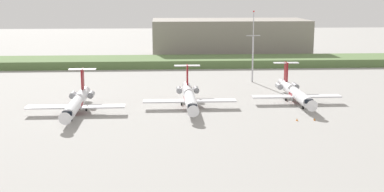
% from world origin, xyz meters
% --- Properties ---
extents(ground_plane, '(500.00, 500.00, 0.00)m').
position_xyz_m(ground_plane, '(0.00, 30.00, 0.00)').
color(ground_plane, '#9E9B96').
extents(grass_berm, '(320.00, 20.00, 2.99)m').
position_xyz_m(grass_berm, '(0.00, 78.61, 1.50)').
color(grass_berm, '#597542').
rests_on(grass_berm, ground).
extents(regional_jet_nearest, '(22.81, 31.00, 9.00)m').
position_xyz_m(regional_jet_nearest, '(-27.41, 0.64, 2.54)').
color(regional_jet_nearest, white).
rests_on(regional_jet_nearest, ground).
extents(regional_jet_second, '(22.81, 31.00, 9.00)m').
position_xyz_m(regional_jet_second, '(-0.56, 5.71, 2.54)').
color(regional_jet_second, white).
rests_on(regional_jet_second, ground).
extents(regional_jet_third, '(22.81, 31.00, 9.00)m').
position_xyz_m(regional_jet_third, '(26.97, 9.53, 2.54)').
color(regional_jet_third, white).
rests_on(regional_jet_third, ground).
extents(antenna_mast, '(4.40, 0.50, 22.32)m').
position_xyz_m(antenna_mast, '(21.23, 40.33, 9.28)').
color(antenna_mast, '#B2B2B7').
rests_on(antenna_mast, ground).
extents(distant_hangar, '(67.41, 29.53, 15.86)m').
position_xyz_m(distant_hangar, '(22.79, 109.01, 7.93)').
color(distant_hangar, gray).
rests_on(distant_hangar, ground).
extents(safety_cone_front_marker, '(0.44, 0.44, 0.55)m').
position_xyz_m(safety_cone_front_marker, '(22.50, -10.02, 0.28)').
color(safety_cone_front_marker, orange).
rests_on(safety_cone_front_marker, ground).
extents(safety_cone_mid_marker, '(0.44, 0.44, 0.55)m').
position_xyz_m(safety_cone_mid_marker, '(26.47, -9.97, 0.28)').
color(safety_cone_mid_marker, orange).
rests_on(safety_cone_mid_marker, ground).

